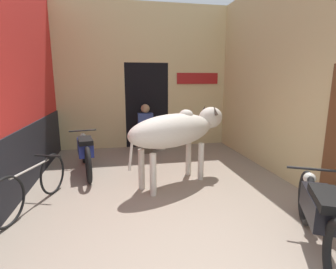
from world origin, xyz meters
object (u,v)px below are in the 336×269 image
Objects in this scene: motorcycle_far at (85,150)px; plastic_stool at (161,141)px; shopkeeper_seated at (146,127)px; cow at (178,130)px; motorcycle_near at (320,214)px; bicycle at (33,185)px.

plastic_stool is at bearing 38.96° from motorcycle_far.
motorcycle_far is at bearing -137.68° from shopkeeper_seated.
shopkeeper_seated is (-0.35, 2.18, -0.32)m from cow.
cow is at bearing 114.25° from motorcycle_near.
motorcycle_near is 1.43× the size of shopkeeper_seated.
cow is 2.23m from shopkeeper_seated.
cow is 1.32× the size of bicycle.
plastic_stool is (1.81, 1.47, -0.22)m from motorcycle_far.
shopkeeper_seated reaches higher than motorcycle_far.
shopkeeper_seated is at bearing 107.19° from motorcycle_near.
plastic_stool is at bearing 88.24° from cow.
motorcycle_near is 0.91× the size of motorcycle_far.
motorcycle_near is 3.78m from bicycle.
shopkeeper_seated is (1.39, 1.26, 0.22)m from motorcycle_far.
cow is at bearing -91.76° from plastic_stool.
motorcycle_far is (-2.77, 3.20, -0.01)m from motorcycle_near.
cow reaches higher than shopkeeper_seated.
cow is at bearing 13.64° from bicycle.
motorcycle_far is at bearing 130.86° from motorcycle_near.
motorcycle_far is 4.64× the size of plastic_stool.
bicycle is at bearing -129.19° from plastic_stool.
motorcycle_far is 2.34m from plastic_stool.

